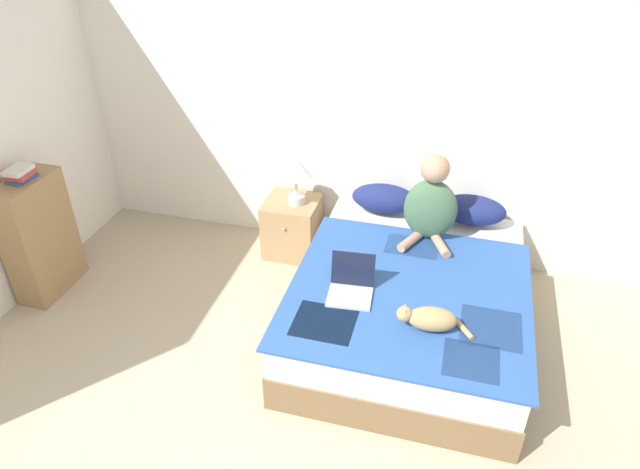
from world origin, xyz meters
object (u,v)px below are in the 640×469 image
(pillow_near, at_px, (384,199))
(cat_tabby, at_px, (429,319))
(table_lamp, at_px, (296,171))
(person_sitting, at_px, (431,204))
(laptop_open, at_px, (351,287))
(bookshelf, at_px, (39,237))
(book_stack_top, at_px, (20,174))
(pillow_far, at_px, (472,210))
(bed, at_px, (410,303))
(nightstand, at_px, (292,227))

(pillow_near, bearing_deg, cat_tabby, -69.21)
(cat_tabby, bearing_deg, table_lamp, -53.32)
(cat_tabby, bearing_deg, pillow_near, -76.85)
(person_sitting, xyz_separation_m, laptop_open, (-0.43, -0.84, -0.24))
(table_lamp, distance_m, bookshelf, 2.11)
(table_lamp, xyz_separation_m, book_stack_top, (-1.82, -1.01, 0.23))
(table_lamp, bearing_deg, pillow_near, 5.75)
(pillow_far, bearing_deg, book_stack_top, -161.75)
(laptop_open, bearing_deg, pillow_near, 83.75)
(book_stack_top, bearing_deg, pillow_far, 18.25)
(bed, bearing_deg, person_sitting, 85.27)
(cat_tabby, height_order, nightstand, cat_tabby)
(bed, distance_m, laptop_open, 0.59)
(bed, relative_size, bookshelf, 2.01)
(book_stack_top, bearing_deg, table_lamp, 28.91)
(cat_tabby, bearing_deg, book_stack_top, -13.01)
(person_sitting, height_order, nightstand, person_sitting)
(bed, relative_size, book_stack_top, 9.13)
(person_sitting, height_order, cat_tabby, person_sitting)
(cat_tabby, bearing_deg, pillow_far, -105.57)
(bed, height_order, table_lamp, table_lamp)
(pillow_far, xyz_separation_m, book_stack_top, (-3.28, -1.08, 0.42))
(bed, height_order, nightstand, nightstand)
(bed, distance_m, nightstand, 1.39)
(pillow_near, distance_m, bookshelf, 2.79)
(pillow_near, bearing_deg, person_sitting, -38.27)
(bookshelf, xyz_separation_m, book_stack_top, (0.00, 0.01, 0.55))
(cat_tabby, bearing_deg, bookshelf, -12.91)
(pillow_far, relative_size, table_lamp, 1.29)
(pillow_far, height_order, person_sitting, person_sitting)
(book_stack_top, bearing_deg, person_sitting, 14.48)
(person_sitting, relative_size, laptop_open, 2.17)
(pillow_near, xyz_separation_m, cat_tabby, (0.52, -1.37, -0.03))
(person_sitting, height_order, laptop_open, person_sitting)
(pillow_far, height_order, cat_tabby, pillow_far)
(pillow_far, relative_size, book_stack_top, 2.48)
(laptop_open, bearing_deg, bookshelf, 173.57)
(cat_tabby, bearing_deg, laptop_open, -29.34)
(pillow_near, xyz_separation_m, bookshelf, (-2.57, -1.09, -0.14))
(bookshelf, bearing_deg, laptop_open, -1.51)
(nightstand, xyz_separation_m, table_lamp, (0.05, -0.02, 0.57))
(bookshelf, bearing_deg, pillow_far, 18.33)
(book_stack_top, bearing_deg, cat_tabby, -5.37)
(laptop_open, bearing_deg, pillow_far, 52.46)
(bed, xyz_separation_m, laptop_open, (-0.38, -0.32, 0.32))
(pillow_near, distance_m, nightstand, 0.88)
(person_sitting, bearing_deg, bookshelf, -165.42)
(bookshelf, height_order, book_stack_top, book_stack_top)
(pillow_far, distance_m, table_lamp, 1.47)
(bookshelf, bearing_deg, book_stack_top, 86.65)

